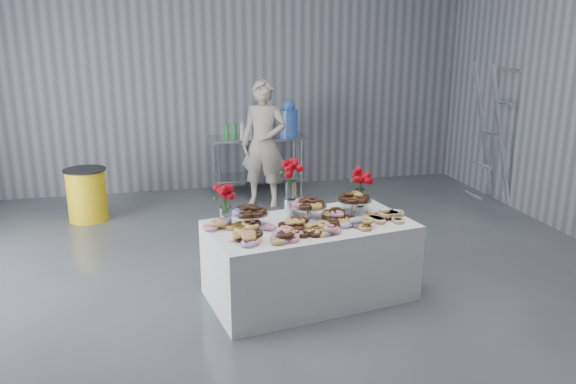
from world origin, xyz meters
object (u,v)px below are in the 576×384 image
trash_barrel (87,195)px  stepladder (492,134)px  display_table (310,260)px  water_jug (289,119)px  person (264,144)px  prep_table (258,154)px

trash_barrel → stepladder: (5.75, -0.49, 0.68)m
stepladder → display_table: bearing=-144.7°
water_jug → person: size_ratio=0.30×
prep_table → person: size_ratio=0.82×
person → stepladder: bearing=12.9°
display_table → prep_table: bearing=87.5°
person → prep_table: bearing=111.3°
prep_table → water_jug: water_jug is taller
stepladder → person: bearing=168.7°
prep_table → person: person is taller
water_jug → stepladder: stepladder is taller
display_table → person: person is taller
stepladder → trash_barrel: bearing=175.1°
display_table → trash_barrel: display_table is taller
display_table → prep_table: 3.78m
water_jug → prep_table: bearing=180.0°
prep_table → water_jug: 0.73m
display_table → stepladder: 4.22m
water_jug → stepladder: (2.73, -1.36, -0.11)m
display_table → trash_barrel: bearing=129.0°
person → stepladder: stepladder is taller
prep_table → trash_barrel: size_ratio=2.10×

